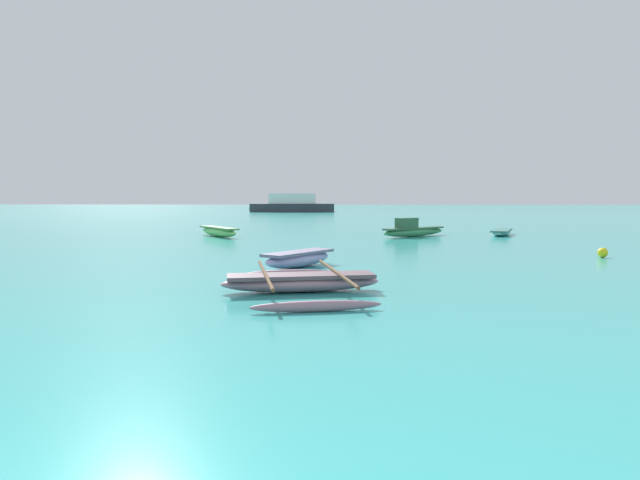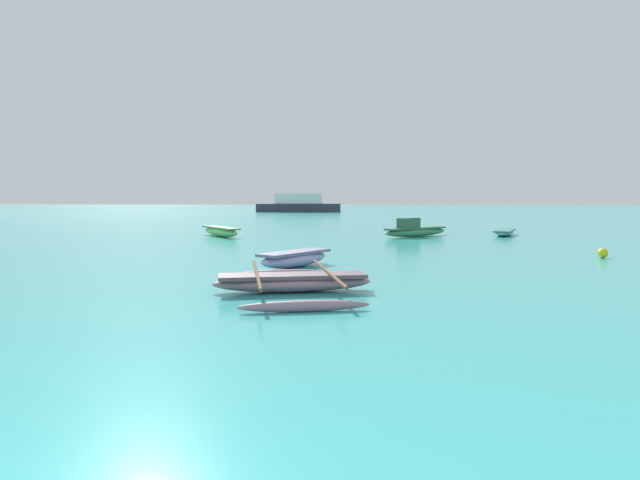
# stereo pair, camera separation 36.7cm
# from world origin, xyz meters

# --- Properties ---
(moored_boat_0) EXTENTS (1.87, 3.13, 0.29)m
(moored_boat_0) POSITION_xyz_m (9.55, 27.26, 0.16)
(moored_boat_0) COLOR #5CC6BA
(moored_boat_0) RESTS_ON ground_plane
(moored_boat_1) EXTENTS (2.72, 3.44, 0.47)m
(moored_boat_1) POSITION_xyz_m (-4.60, 25.66, 0.26)
(moored_boat_1) COLOR #7DDA6E
(moored_boat_1) RESTS_ON ground_plane
(moored_boat_2) EXTENTS (3.51, 3.09, 0.93)m
(moored_boat_2) POSITION_xyz_m (4.90, 26.07, 0.33)
(moored_boat_2) COLOR #40915A
(moored_boat_2) RESTS_ON ground_plane
(moored_boat_3) EXTENTS (3.44, 4.79, 0.43)m
(moored_boat_3) POSITION_xyz_m (0.67, 9.87, 0.20)
(moored_boat_3) COLOR gray
(moored_boat_3) RESTS_ON ground_plane
(moored_boat_4) EXTENTS (2.12, 2.65, 0.45)m
(moored_boat_4) POSITION_xyz_m (0.28, 13.99, 0.25)
(moored_boat_4) COLOR #AB9ED7
(moored_boat_4) RESTS_ON ground_plane
(mooring_buoy_0) EXTENTS (0.32, 0.32, 0.32)m
(mooring_buoy_0) POSITION_xyz_m (9.98, 16.86, 0.16)
(mooring_buoy_0) COLOR yellow
(mooring_buoy_0) RESTS_ON ground_plane
(distant_ferry) EXTENTS (10.06, 2.21, 2.21)m
(distant_ferry) POSITION_xyz_m (-4.76, 66.60, 0.90)
(distant_ferry) COLOR #2D333D
(distant_ferry) RESTS_ON ground_plane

